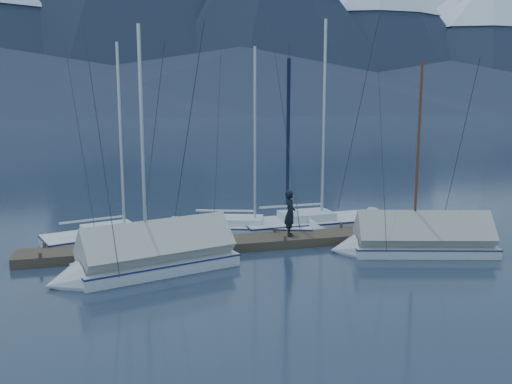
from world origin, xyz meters
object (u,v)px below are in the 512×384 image
at_px(person, 290,213).
at_px(sailboat_open_left, 135,234).
at_px(sailboat_covered_near, 410,243).
at_px(sailboat_open_mid, 265,230).
at_px(sailboat_covered_far, 143,261).
at_px(sailboat_open_right, 332,224).

bearing_deg(person, sailboat_open_left, 77.93).
height_order(sailboat_covered_near, person, sailboat_covered_near).
distance_m(sailboat_open_mid, sailboat_covered_far, 7.01).
xyz_separation_m(sailboat_open_left, sailboat_open_right, (8.82, -0.44, 0.02)).
xyz_separation_m(sailboat_covered_near, sailboat_covered_far, (-10.00, 0.20, 0.04)).
bearing_deg(sailboat_covered_far, sailboat_open_right, 27.04).
xyz_separation_m(sailboat_open_left, sailboat_covered_near, (10.00, -5.15, 0.24)).
bearing_deg(sailboat_covered_far, sailboat_covered_near, -1.13).
bearing_deg(sailboat_open_mid, sailboat_covered_far, -142.51).
bearing_deg(sailboat_covered_near, sailboat_covered_far, 178.87).
xyz_separation_m(sailboat_open_mid, sailboat_covered_far, (-5.56, -4.26, 0.28)).
relative_size(sailboat_covered_near, sailboat_covered_far, 0.89).
relative_size(sailboat_open_right, sailboat_covered_near, 1.27).
xyz_separation_m(sailboat_open_left, sailboat_covered_far, (-0.00, -4.95, 0.28)).
height_order(sailboat_open_right, sailboat_covered_near, sailboat_open_right).
bearing_deg(sailboat_open_left, sailboat_covered_near, -27.25).
height_order(sailboat_open_mid, sailboat_covered_far, sailboat_covered_far).
bearing_deg(person, sailboat_open_mid, 24.81).
relative_size(sailboat_open_mid, sailboat_covered_near, 1.10).
relative_size(sailboat_open_left, sailboat_open_mid, 1.01).
bearing_deg(sailboat_covered_far, sailboat_open_left, 89.95).
height_order(sailboat_covered_far, person, sailboat_covered_far).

